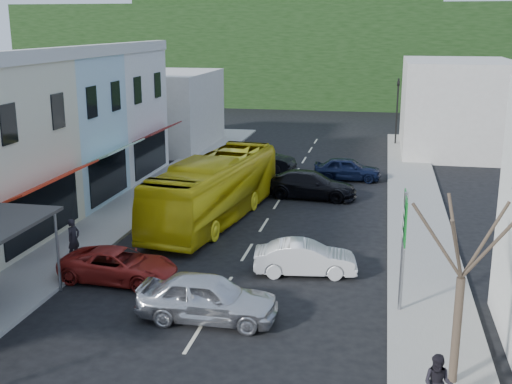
# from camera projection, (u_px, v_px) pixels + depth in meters

# --- Properties ---
(ground) EXTENTS (120.00, 120.00, 0.00)m
(ground) POSITION_uv_depth(u_px,v_px,m) (225.00, 288.00, 24.10)
(ground) COLOR black
(ground) RESTS_ON ground
(sidewalk_left) EXTENTS (3.00, 52.00, 0.15)m
(sidewalk_left) POSITION_uv_depth(u_px,v_px,m) (136.00, 205.00, 34.99)
(sidewalk_left) COLOR gray
(sidewalk_left) RESTS_ON ground
(sidewalk_right) EXTENTS (3.00, 52.00, 0.15)m
(sidewalk_right) POSITION_uv_depth(u_px,v_px,m) (418.00, 221.00, 32.15)
(sidewalk_right) COLOR gray
(sidewalk_right) RESTS_ON ground
(distant_block_left) EXTENTS (8.00, 10.00, 6.00)m
(distant_block_left) POSITION_uv_depth(u_px,v_px,m) (160.00, 110.00, 51.23)
(distant_block_left) COLOR #B7B2A8
(distant_block_left) RESTS_ON ground
(distant_block_right) EXTENTS (8.00, 12.00, 7.00)m
(distant_block_right) POSITION_uv_depth(u_px,v_px,m) (456.00, 106.00, 49.60)
(distant_block_right) COLOR #B7B2A8
(distant_block_right) RESTS_ON ground
(hillside) EXTENTS (80.00, 26.00, 14.00)m
(hillside) POSITION_uv_depth(u_px,v_px,m) (333.00, 47.00, 84.43)
(hillside) COLOR black
(hillside) RESTS_ON ground
(bus) EXTENTS (4.08, 11.83, 3.10)m
(bus) POSITION_uv_depth(u_px,v_px,m) (214.00, 190.00, 32.10)
(bus) COLOR gold
(bus) RESTS_ON ground
(car_silver) EXTENTS (4.40, 1.80, 1.40)m
(car_silver) POSITION_uv_depth(u_px,v_px,m) (208.00, 300.00, 21.35)
(car_silver) COLOR silver
(car_silver) RESTS_ON ground
(car_white) EXTENTS (4.60, 2.38, 1.40)m
(car_white) POSITION_uv_depth(u_px,v_px,m) (305.00, 257.00, 25.30)
(car_white) COLOR silver
(car_white) RESTS_ON ground
(car_red) EXTENTS (4.72, 2.20, 1.40)m
(car_red) POSITION_uv_depth(u_px,v_px,m) (119.00, 263.00, 24.65)
(car_red) COLOR maroon
(car_red) RESTS_ON ground
(car_black_near) EXTENTS (4.64, 2.22, 1.40)m
(car_black_near) POSITION_uv_depth(u_px,v_px,m) (310.00, 186.00, 36.53)
(car_black_near) COLOR black
(car_black_near) RESTS_ON ground
(car_navy_mid) EXTENTS (4.41, 1.83, 1.40)m
(car_navy_mid) POSITION_uv_depth(u_px,v_px,m) (347.00, 169.00, 40.70)
(car_navy_mid) COLOR black
(car_navy_mid) RESTS_ON ground
(car_black_far) EXTENTS (4.60, 2.37, 1.40)m
(car_black_far) POSITION_uv_depth(u_px,v_px,m) (259.00, 161.00, 43.08)
(car_black_far) COLOR black
(car_black_far) RESTS_ON ground
(pedestrian_left) EXTENTS (0.56, 0.69, 1.70)m
(pedestrian_left) POSITION_uv_depth(u_px,v_px,m) (74.00, 240.00, 26.46)
(pedestrian_left) COLOR black
(pedestrian_left) RESTS_ON sidewalk_left
(pedestrian_right) EXTENTS (0.80, 0.63, 1.70)m
(pedestrian_right) POSITION_uv_depth(u_px,v_px,m) (438.00, 382.00, 15.91)
(pedestrian_right) COLOR black
(pedestrian_right) RESTS_ON sidewalk_right
(direction_sign) EXTENTS (0.24, 1.94, 4.30)m
(direction_sign) POSITION_uv_depth(u_px,v_px,m) (403.00, 254.00, 21.46)
(direction_sign) COLOR #0D611C
(direction_sign) RESTS_ON ground
(street_tree) EXTENTS (3.14, 3.14, 6.35)m
(street_tree) POSITION_uv_depth(u_px,v_px,m) (461.00, 278.00, 16.78)
(street_tree) COLOR #3D3126
(street_tree) RESTS_ON ground
(traffic_signal) EXTENTS (1.36, 1.49, 5.43)m
(traffic_signal) POSITION_uv_depth(u_px,v_px,m) (397.00, 112.00, 52.03)
(traffic_signal) COLOR black
(traffic_signal) RESTS_ON ground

